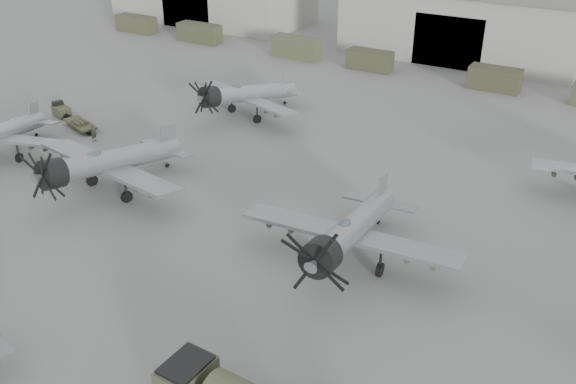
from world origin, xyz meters
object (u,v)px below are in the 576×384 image
aircraft_mid_2 (348,233)px  aircraft_far_0 (243,94)px  tug_trailer (68,116)px  aircraft_mid_1 (103,163)px  ground_crew (94,132)px

aircraft_mid_2 → aircraft_far_0: 26.13m
aircraft_far_0 → tug_trailer: aircraft_far_0 is taller
aircraft_mid_2 → tug_trailer: 34.10m
aircraft_mid_1 → aircraft_far_0: size_ratio=1.09×
ground_crew → tug_trailer: bearing=62.9°
aircraft_far_0 → ground_crew: size_ratio=7.62×
tug_trailer → ground_crew: ground_crew is taller
ground_crew → aircraft_mid_1: bearing=-134.6°
aircraft_mid_1 → aircraft_mid_2: bearing=9.7°
tug_trailer → aircraft_far_0: bearing=52.4°
tug_trailer → aircraft_mid_1: bearing=-14.3°
aircraft_far_0 → aircraft_mid_1: bearing=-73.1°
aircraft_mid_1 → aircraft_mid_2: aircraft_mid_1 is taller
tug_trailer → ground_crew: 6.02m
aircraft_far_0 → ground_crew: 13.93m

